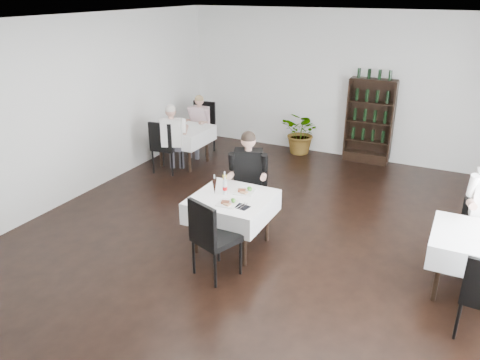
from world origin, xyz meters
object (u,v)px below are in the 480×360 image
object	(u,v)px
wine_shelf	(369,122)
diner_main	(248,174)
potted_tree	(302,133)
main_table	(232,206)

from	to	relation	value
wine_shelf	diner_main	xyz separation A→B (m)	(-0.97, -3.68, 0.02)
wine_shelf	potted_tree	xyz separation A→B (m)	(-1.38, -0.11, -0.38)
wine_shelf	main_table	bearing A→B (deg)	-101.78
potted_tree	diner_main	size ratio (longest dim) A/B	0.63
main_table	diner_main	xyz separation A→B (m)	(-0.07, 0.64, 0.24)
diner_main	main_table	bearing A→B (deg)	-83.70
main_table	wine_shelf	bearing A→B (deg)	78.22
potted_tree	diner_main	world-z (taller)	diner_main
main_table	diner_main	world-z (taller)	diner_main
wine_shelf	diner_main	bearing A→B (deg)	-104.77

